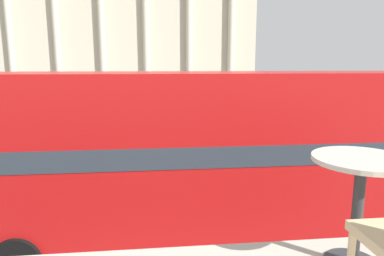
{
  "coord_description": "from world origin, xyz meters",
  "views": [
    {
      "loc": [
        -0.11,
        -2.26,
        4.41
      ],
      "look_at": [
        1.83,
        15.64,
        1.03
      ],
      "focal_mm": 32.0,
      "sensor_mm": 36.0,
      "label": 1
    }
  ],
  "objects_px": {
    "plaza_building_left": "(127,8)",
    "pedestrian_yellow": "(146,98)",
    "cafe_dining_table": "(360,187)",
    "traffic_light_near": "(278,113)",
    "traffic_light_mid": "(249,98)",
    "pedestrian_olive": "(59,107)",
    "double_decker_bus": "(219,151)",
    "pedestrian_blue": "(237,97)",
    "traffic_light_far": "(81,98)"
  },
  "relations": [
    {
      "from": "traffic_light_far",
      "to": "traffic_light_near",
      "type": "bearing_deg",
      "value": -46.09
    },
    {
      "from": "traffic_light_near",
      "to": "pedestrian_yellow",
      "type": "bearing_deg",
      "value": 105.94
    },
    {
      "from": "cafe_dining_table",
      "to": "pedestrian_blue",
      "type": "relative_size",
      "value": 0.41
    },
    {
      "from": "pedestrian_olive",
      "to": "pedestrian_blue",
      "type": "bearing_deg",
      "value": -56.09
    },
    {
      "from": "traffic_light_far",
      "to": "pedestrian_yellow",
      "type": "xyz_separation_m",
      "value": [
        4.17,
        10.22,
        -1.08
      ]
    },
    {
      "from": "plaza_building_left",
      "to": "pedestrian_yellow",
      "type": "bearing_deg",
      "value": -81.01
    },
    {
      "from": "double_decker_bus",
      "to": "pedestrian_olive",
      "type": "bearing_deg",
      "value": 110.96
    },
    {
      "from": "plaza_building_left",
      "to": "traffic_light_far",
      "type": "distance_m",
      "value": 30.58
    },
    {
      "from": "plaza_building_left",
      "to": "traffic_light_near",
      "type": "xyz_separation_m",
      "value": [
        8.84,
        -39.24,
        -10.0
      ]
    },
    {
      "from": "double_decker_bus",
      "to": "traffic_light_far",
      "type": "xyz_separation_m",
      "value": [
        -6.55,
        16.12,
        -0.23
      ]
    },
    {
      "from": "traffic_light_near",
      "to": "pedestrian_blue",
      "type": "height_order",
      "value": "traffic_light_near"
    },
    {
      "from": "traffic_light_mid",
      "to": "pedestrian_blue",
      "type": "xyz_separation_m",
      "value": [
        3.26,
        16.25,
        -1.5
      ]
    },
    {
      "from": "traffic_light_mid",
      "to": "pedestrian_yellow",
      "type": "xyz_separation_m",
      "value": [
        -6.16,
        15.36,
        -1.49
      ]
    },
    {
      "from": "pedestrian_olive",
      "to": "pedestrian_yellow",
      "type": "height_order",
      "value": "pedestrian_yellow"
    },
    {
      "from": "traffic_light_near",
      "to": "pedestrian_olive",
      "type": "xyz_separation_m",
      "value": [
        -12.76,
        14.89,
        -1.41
      ]
    },
    {
      "from": "traffic_light_near",
      "to": "pedestrian_yellow",
      "type": "xyz_separation_m",
      "value": [
        -5.91,
        20.69,
        -1.37
      ]
    },
    {
      "from": "traffic_light_near",
      "to": "pedestrian_blue",
      "type": "distance_m",
      "value": 21.91
    },
    {
      "from": "pedestrian_blue",
      "to": "traffic_light_mid",
      "type": "bearing_deg",
      "value": 101.03
    },
    {
      "from": "double_decker_bus",
      "to": "traffic_light_mid",
      "type": "bearing_deg",
      "value": 67.72
    },
    {
      "from": "traffic_light_near",
      "to": "traffic_light_mid",
      "type": "distance_m",
      "value": 5.34
    },
    {
      "from": "traffic_light_far",
      "to": "pedestrian_olive",
      "type": "xyz_separation_m",
      "value": [
        -2.68,
        4.41,
        -1.12
      ]
    },
    {
      "from": "cafe_dining_table",
      "to": "pedestrian_olive",
      "type": "bearing_deg",
      "value": 108.72
    },
    {
      "from": "plaza_building_left",
      "to": "traffic_light_far",
      "type": "height_order",
      "value": "plaza_building_left"
    },
    {
      "from": "cafe_dining_table",
      "to": "traffic_light_near",
      "type": "distance_m",
      "value": 12.28
    },
    {
      "from": "double_decker_bus",
      "to": "traffic_light_near",
      "type": "relative_size",
      "value": 3.13
    },
    {
      "from": "double_decker_bus",
      "to": "cafe_dining_table",
      "type": "height_order",
      "value": "double_decker_bus"
    },
    {
      "from": "traffic_light_far",
      "to": "traffic_light_mid",
      "type": "bearing_deg",
      "value": -26.45
    },
    {
      "from": "traffic_light_mid",
      "to": "traffic_light_far",
      "type": "xyz_separation_m",
      "value": [
        -10.34,
        5.14,
        -0.41
      ]
    },
    {
      "from": "double_decker_bus",
      "to": "cafe_dining_table",
      "type": "relative_size",
      "value": 15.73
    },
    {
      "from": "cafe_dining_table",
      "to": "pedestrian_yellow",
      "type": "height_order",
      "value": "cafe_dining_table"
    },
    {
      "from": "cafe_dining_table",
      "to": "traffic_light_far",
      "type": "height_order",
      "value": "cafe_dining_table"
    },
    {
      "from": "double_decker_bus",
      "to": "cafe_dining_table",
      "type": "xyz_separation_m",
      "value": [
        -0.25,
        -5.96,
        1.3
      ]
    },
    {
      "from": "pedestrian_yellow",
      "to": "traffic_light_mid",
      "type": "bearing_deg",
      "value": -72.11
    },
    {
      "from": "traffic_light_mid",
      "to": "pedestrian_olive",
      "type": "distance_m",
      "value": 16.22
    },
    {
      "from": "plaza_building_left",
      "to": "pedestrian_olive",
      "type": "bearing_deg",
      "value": -99.15
    },
    {
      "from": "double_decker_bus",
      "to": "cafe_dining_table",
      "type": "bearing_deg",
      "value": -95.62
    },
    {
      "from": "cafe_dining_table",
      "to": "traffic_light_near",
      "type": "relative_size",
      "value": 0.2
    },
    {
      "from": "traffic_light_mid",
      "to": "plaza_building_left",
      "type": "bearing_deg",
      "value": 105.02
    },
    {
      "from": "plaza_building_left",
      "to": "pedestrian_yellow",
      "type": "xyz_separation_m",
      "value": [
        2.93,
        -18.55,
        -11.37
      ]
    },
    {
      "from": "double_decker_bus",
      "to": "traffic_light_near",
      "type": "distance_m",
      "value": 6.67
    },
    {
      "from": "traffic_light_mid",
      "to": "traffic_light_far",
      "type": "relative_size",
      "value": 1.21
    },
    {
      "from": "traffic_light_mid",
      "to": "pedestrian_olive",
      "type": "height_order",
      "value": "traffic_light_mid"
    },
    {
      "from": "cafe_dining_table",
      "to": "traffic_light_near",
      "type": "height_order",
      "value": "cafe_dining_table"
    },
    {
      "from": "traffic_light_mid",
      "to": "pedestrian_blue",
      "type": "distance_m",
      "value": 16.64
    },
    {
      "from": "cafe_dining_table",
      "to": "traffic_light_mid",
      "type": "height_order",
      "value": "traffic_light_mid"
    },
    {
      "from": "traffic_light_near",
      "to": "traffic_light_far",
      "type": "height_order",
      "value": "traffic_light_near"
    },
    {
      "from": "double_decker_bus",
      "to": "traffic_light_mid",
      "type": "relative_size",
      "value": 2.96
    },
    {
      "from": "pedestrian_yellow",
      "to": "traffic_light_far",
      "type": "bearing_deg",
      "value": -116.19
    },
    {
      "from": "double_decker_bus",
      "to": "pedestrian_blue",
      "type": "distance_m",
      "value": 28.16
    },
    {
      "from": "traffic_light_far",
      "to": "pedestrian_blue",
      "type": "xyz_separation_m",
      "value": [
        13.6,
        11.11,
        -1.08
      ]
    }
  ]
}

